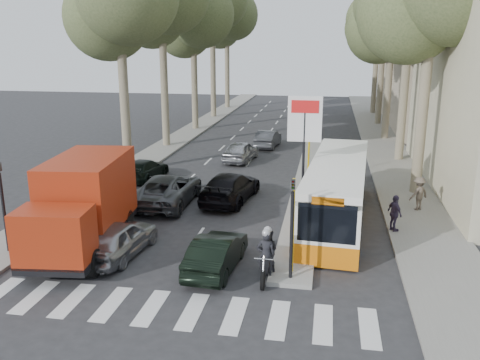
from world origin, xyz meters
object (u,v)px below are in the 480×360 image
(dark_hatchback, at_px, (217,253))
(silver_hatchback, at_px, (119,239))
(city_bus, at_px, (337,190))
(motorcycle, at_px, (267,254))
(red_truck, at_px, (84,203))

(dark_hatchback, bearing_deg, silver_hatchback, -3.78)
(dark_hatchback, height_order, city_bus, city_bus)
(dark_hatchback, xyz_separation_m, motorcycle, (1.82, -0.25, 0.18))
(silver_hatchback, relative_size, city_bus, 0.38)
(motorcycle, bearing_deg, city_bus, 68.47)
(red_truck, bearing_deg, dark_hatchback, -16.93)
(silver_hatchback, relative_size, dark_hatchback, 1.03)
(dark_hatchback, distance_m, motorcycle, 1.84)
(red_truck, relative_size, motorcycle, 3.18)
(red_truck, relative_size, city_bus, 0.63)
(silver_hatchback, bearing_deg, motorcycle, 177.81)
(red_truck, xyz_separation_m, motorcycle, (7.27, -1.25, -1.03))
(silver_hatchback, distance_m, red_truck, 2.01)
(city_bus, distance_m, motorcycle, 6.61)
(dark_hatchback, bearing_deg, city_bus, -121.73)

